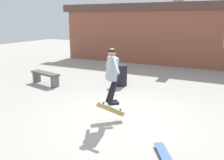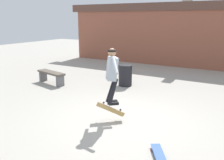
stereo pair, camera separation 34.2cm
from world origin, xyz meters
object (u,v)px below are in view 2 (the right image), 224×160
trash_bin (125,75)px  skater (112,71)px  park_bench (51,75)px  skateboard_resting (159,154)px  skateboard_flipping (111,109)px

trash_bin → skater: skater is taller
park_bench → skateboard_resting: park_bench is taller
park_bench → skateboard_flipping: skateboard_flipping is taller
skater → skateboard_resting: (1.74, -1.10, -1.30)m
park_bench → skateboard_resting: bearing=-15.4°
trash_bin → skateboard_flipping: 3.66m
trash_bin → skater: size_ratio=0.58×
skateboard_flipping → skater: bearing=-26.4°
trash_bin → skater: bearing=-67.9°
trash_bin → skateboard_flipping: size_ratio=1.15×
skater → skateboard_flipping: 1.05m
park_bench → trash_bin: size_ratio=1.81×
park_bench → skateboard_resting: (5.97, -3.20, -0.30)m
park_bench → skateboard_flipping: (4.19, -2.10, -0.05)m
park_bench → trash_bin: trash_bin is taller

